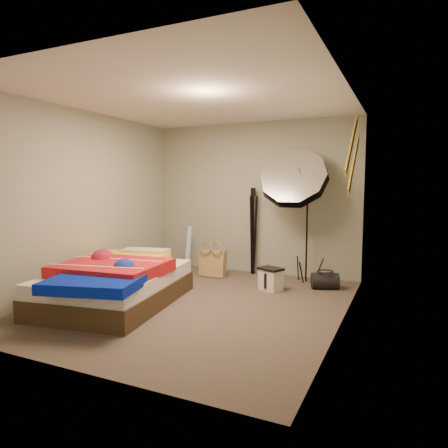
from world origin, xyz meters
The scene contains 15 objects.
floor centered at (0.00, 0.00, 0.00)m, with size 4.00×4.00×0.00m, color brown.
ceiling centered at (0.00, 0.00, 2.50)m, with size 4.00×4.00×0.00m, color silver.
wall_back centered at (0.00, 2.00, 1.25)m, with size 3.50×3.50×0.00m, color #959D8C.
wall_front centered at (0.00, -2.00, 1.25)m, with size 3.50×3.50×0.00m, color #959D8C.
wall_left centered at (-1.75, 0.00, 1.25)m, with size 4.00×4.00×0.00m, color #959D8C.
wall_right centered at (1.75, 0.00, 1.25)m, with size 4.00×4.00×0.00m, color #959D8C.
tote_bag centered at (-0.47, 1.41, 0.21)m, with size 0.43×0.13×0.43m, color tan.
wrapping_roll centered at (-1.07, 1.65, 0.38)m, with size 0.09×0.09×0.77m, color #67A3E1.
camera_case centered at (0.64, 0.99, 0.15)m, with size 0.30×0.21×0.30m, color silver.
duffel_bag centered at (1.32, 1.39, 0.12)m, with size 0.23×0.23×0.38m, color black.
wall_stripe_upper centered at (1.73, 0.60, 1.95)m, with size 0.02×1.10×0.10m, color gold.
wall_stripe_lower centered at (1.73, 0.85, 1.75)m, with size 0.02×1.10×0.10m, color gold.
bed centered at (-0.91, -0.43, 0.28)m, with size 1.68×2.21×0.56m.
photo_umbrella centered at (0.80, 1.59, 1.54)m, with size 1.24×0.90×2.15m.
camera_tripod centered at (0.04, 1.87, 0.82)m, with size 0.10×0.10×1.43m.
Camera 1 is at (2.35, -4.27, 1.48)m, focal length 32.00 mm.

